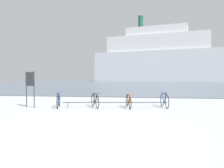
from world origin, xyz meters
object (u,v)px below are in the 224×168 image
at_px(bicycle_1, 95,101).
at_px(bicycle_3, 164,100).
at_px(info_sign, 30,83).
at_px(bicycle_0, 58,101).
at_px(bicycle_2, 128,101).
at_px(ferry_ship, 159,59).

height_order(bicycle_1, bicycle_3, bicycle_3).
height_order(bicycle_1, info_sign, info_sign).
relative_size(bicycle_0, bicycle_1, 1.04).
bearing_deg(bicycle_2, info_sign, -172.94).
height_order(bicycle_0, ferry_ship, ferry_ship).
relative_size(bicycle_2, bicycle_3, 0.94).
xyz_separation_m(bicycle_1, bicycle_3, (3.77, 0.59, 0.01)).
height_order(bicycle_0, bicycle_3, bicycle_3).
height_order(bicycle_2, info_sign, info_sign).
xyz_separation_m(bicycle_3, ferry_ship, (5.26, 72.99, 8.33)).
bearing_deg(bicycle_2, bicycle_0, -172.97).
distance_m(bicycle_1, ferry_ship, 74.60).
bearing_deg(bicycle_0, bicycle_1, 10.94).
relative_size(bicycle_0, bicycle_2, 1.02).
xyz_separation_m(bicycle_0, bicycle_1, (1.94, 0.37, -0.01)).
xyz_separation_m(info_sign, ferry_ship, (12.48, 74.14, 7.37)).
relative_size(bicycle_1, bicycle_3, 0.92).
bearing_deg(bicycle_3, info_sign, -170.91).
bearing_deg(bicycle_0, bicycle_3, 9.61).
bearing_deg(info_sign, bicycle_3, 9.09).
bearing_deg(ferry_ship, bicycle_1, -96.99).
height_order(bicycle_0, info_sign, info_sign).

